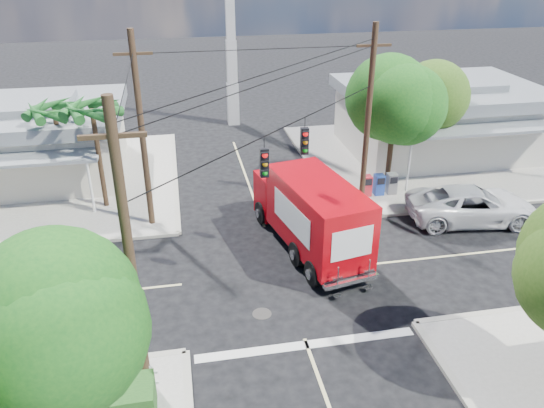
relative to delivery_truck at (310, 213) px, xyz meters
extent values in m
plane|color=black|center=(-1.63, -1.83, -1.71)|extent=(120.00, 120.00, 0.00)
cube|color=#9F998F|center=(9.37, 9.17, -1.64)|extent=(14.00, 14.00, 0.14)
cube|color=#A8A395|center=(2.37, 9.17, -1.64)|extent=(0.25, 14.00, 0.14)
cube|color=#A8A395|center=(9.37, 2.17, -1.64)|extent=(14.00, 0.25, 0.14)
cube|color=#9F998F|center=(-12.63, 9.17, -1.64)|extent=(14.00, 14.00, 0.14)
cube|color=#A8A395|center=(-5.63, 9.17, -1.64)|extent=(0.25, 14.00, 0.14)
cube|color=#A8A395|center=(-12.63, 2.17, -1.64)|extent=(14.00, 0.25, 0.14)
cube|color=beige|center=(-1.63, 8.17, -1.70)|extent=(0.12, 12.00, 0.01)
cube|color=beige|center=(8.37, -1.83, -1.70)|extent=(12.00, 0.12, 0.01)
cube|color=beige|center=(-11.63, -1.83, -1.70)|extent=(12.00, 0.12, 0.01)
cube|color=silver|center=(-1.63, -6.13, -1.70)|extent=(7.50, 0.40, 0.01)
cube|color=beige|center=(10.87, 10.17, 0.13)|extent=(11.00, 8.00, 3.40)
cube|color=gray|center=(10.87, 10.17, 2.18)|extent=(11.80, 8.80, 0.70)
cube|color=gray|center=(10.87, 10.17, 2.68)|extent=(6.05, 4.40, 0.50)
cube|color=gray|center=(10.87, 5.27, 1.33)|extent=(9.90, 1.80, 0.15)
cylinder|color=silver|center=(6.47, 4.47, -0.12)|extent=(0.12, 0.12, 2.90)
cube|color=beige|center=(-13.63, 10.67, 0.03)|extent=(10.00, 8.00, 3.20)
cube|color=gray|center=(-13.63, 10.67, 1.98)|extent=(10.80, 8.80, 0.70)
cube|color=gray|center=(-13.63, 10.67, 2.48)|extent=(5.50, 4.40, 0.50)
cube|color=gray|center=(-13.63, 5.77, 1.13)|extent=(9.00, 1.80, 0.15)
cylinder|color=silver|center=(-9.63, 4.97, -0.22)|extent=(0.12, 0.12, 2.70)
cube|color=silver|center=(-1.13, 18.17, -0.21)|extent=(0.80, 0.80, 3.00)
cube|color=silver|center=(-1.13, 18.17, 2.79)|extent=(0.70, 0.70, 3.00)
cube|color=silver|center=(-1.13, 18.17, 5.79)|extent=(0.60, 0.60, 3.00)
cylinder|color=#422D1C|center=(-8.63, -9.33, 0.29)|extent=(0.28, 0.28, 3.71)
sphere|color=#165418|center=(-8.63, -9.33, 2.61)|extent=(3.71, 3.71, 3.71)
sphere|color=#165418|center=(-9.03, -9.13, 2.84)|extent=(3.02, 3.02, 3.02)
sphere|color=#165418|center=(-8.28, -9.63, 2.49)|extent=(3.25, 3.25, 3.25)
cylinder|color=#422D1C|center=(5.57, 4.97, 0.48)|extent=(0.28, 0.28, 4.10)
sphere|color=#165418|center=(5.57, 4.97, 3.04)|extent=(4.10, 4.10, 4.10)
sphere|color=#165418|center=(5.17, 5.17, 3.30)|extent=(3.33, 3.33, 3.33)
sphere|color=#165418|center=(5.92, 4.67, 2.91)|extent=(3.58, 3.58, 3.58)
cylinder|color=#422D1C|center=(8.17, 7.17, 0.23)|extent=(0.28, 0.28, 3.58)
sphere|color=#325A18|center=(8.17, 7.17, 2.47)|extent=(3.58, 3.58, 3.58)
sphere|color=#325A18|center=(7.77, 7.37, 2.69)|extent=(2.91, 2.91, 2.91)
sphere|color=#325A18|center=(8.52, 6.87, 2.35)|extent=(3.14, 3.14, 3.14)
cylinder|color=#422D1C|center=(-9.13, 5.67, 0.93)|extent=(0.24, 0.24, 5.00)
cone|color=#1E6022|center=(-8.23, 5.67, 3.53)|extent=(0.50, 2.06, 0.98)
cone|color=#1E6022|center=(-8.57, 6.38, 3.53)|extent=(1.92, 1.68, 0.98)
cone|color=#1E6022|center=(-9.33, 6.55, 3.53)|extent=(2.12, 0.95, 0.98)
cone|color=#1E6022|center=(-9.95, 6.06, 3.53)|extent=(1.34, 2.07, 0.98)
cone|color=#1E6022|center=(-9.95, 5.28, 3.53)|extent=(1.34, 2.07, 0.98)
cone|color=#1E6022|center=(-9.33, 4.80, 3.53)|extent=(2.12, 0.95, 0.98)
cone|color=#1E6022|center=(-8.57, 4.97, 3.53)|extent=(1.92, 1.68, 0.98)
cylinder|color=#422D1C|center=(-11.13, 7.17, 0.73)|extent=(0.24, 0.24, 4.60)
cone|color=#1E6022|center=(-10.23, 7.17, 3.13)|extent=(0.50, 2.06, 0.98)
cone|color=#1E6022|center=(-10.57, 7.88, 3.13)|extent=(1.92, 1.68, 0.98)
cone|color=#1E6022|center=(-11.33, 8.05, 3.13)|extent=(2.12, 0.95, 0.98)
cone|color=#1E6022|center=(-11.95, 7.56, 3.13)|extent=(1.34, 2.07, 0.98)
cone|color=#1E6022|center=(-11.95, 6.78, 3.13)|extent=(1.34, 2.07, 0.98)
cone|color=#1E6022|center=(-11.33, 6.30, 3.13)|extent=(2.12, 0.95, 0.98)
cone|color=#1E6022|center=(-10.57, 6.47, 3.13)|extent=(1.92, 1.68, 0.98)
cylinder|color=#473321|center=(-6.83, -7.03, 2.79)|extent=(0.28, 0.28, 9.00)
cube|color=#473321|center=(-6.83, -7.03, 6.29)|extent=(1.60, 0.12, 0.12)
cylinder|color=#473321|center=(3.57, 3.37, 2.79)|extent=(0.28, 0.28, 9.00)
cube|color=#473321|center=(3.57, 3.37, 6.29)|extent=(1.60, 0.12, 0.12)
cylinder|color=#473321|center=(-6.83, 3.37, 2.79)|extent=(0.28, 0.28, 9.00)
cube|color=#473321|center=(-6.83, 3.37, 6.29)|extent=(1.60, 0.12, 0.12)
cylinder|color=black|center=(-1.63, -1.83, 4.49)|extent=(10.43, 10.43, 0.04)
cube|color=black|center=(-2.43, -2.63, 3.54)|extent=(0.30, 0.24, 1.05)
sphere|color=red|center=(-2.43, -2.77, 3.87)|extent=(0.20, 0.20, 0.20)
cube|color=black|center=(-0.53, -0.73, 3.54)|extent=(0.30, 0.24, 1.05)
sphere|color=red|center=(-0.53, -0.87, 3.87)|extent=(0.20, 0.20, 0.20)
cube|color=silver|center=(-9.43, -7.43, -1.22)|extent=(5.94, 0.05, 0.08)
cube|color=silver|center=(-9.43, -7.43, -0.82)|extent=(5.94, 0.05, 0.08)
cube|color=silver|center=(-6.63, -7.43, -1.07)|extent=(0.09, 0.06, 1.00)
cube|color=red|center=(4.17, 4.37, -1.02)|extent=(0.50, 0.50, 1.10)
cube|color=#21419F|center=(4.87, 4.37, -1.02)|extent=(0.50, 0.50, 1.10)
cube|color=slate|center=(5.57, 4.37, -1.02)|extent=(0.50, 0.50, 1.10)
cube|color=black|center=(-0.03, 0.15, -1.18)|extent=(3.67, 7.77, 0.24)
cube|color=#B9050E|center=(-0.62, 3.02, -0.41)|extent=(2.58, 2.06, 2.11)
cube|color=black|center=(-0.75, 3.67, -0.03)|extent=(2.02, 0.64, 0.91)
cube|color=silver|center=(-0.79, 3.86, -1.08)|extent=(2.18, 0.56, 0.34)
cube|color=#B9050E|center=(0.14, -0.70, 0.26)|extent=(3.47, 5.93, 2.78)
cube|color=white|center=(1.34, -0.45, 0.41)|extent=(0.71, 3.39, 1.25)
cube|color=white|center=(-1.05, -0.94, 0.41)|extent=(0.71, 3.39, 1.25)
cube|color=white|center=(0.71, -3.44, 0.41)|extent=(1.70, 0.37, 1.25)
cube|color=silver|center=(0.73, -3.56, -1.18)|extent=(2.30, 0.70, 0.17)
cube|color=silver|center=(0.10, -3.82, -0.79)|extent=(0.43, 0.14, 0.96)
cube|color=silver|center=(1.41, -3.55, -0.79)|extent=(0.43, 0.14, 0.96)
cylinder|color=black|center=(-1.67, 2.65, -1.18)|extent=(0.51, 1.10, 1.06)
cylinder|color=black|center=(0.49, 3.10, -1.18)|extent=(0.51, 1.10, 1.06)
cylinder|color=black|center=(-0.55, -2.80, -1.18)|extent=(0.51, 1.10, 1.06)
cylinder|color=black|center=(1.61, -2.35, -1.18)|extent=(0.51, 1.10, 1.06)
imported|color=silver|center=(8.26, 0.99, -0.86)|extent=(6.42, 3.59, 1.70)
camera|label=1|loc=(-5.33, -19.46, 10.44)|focal=35.00mm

